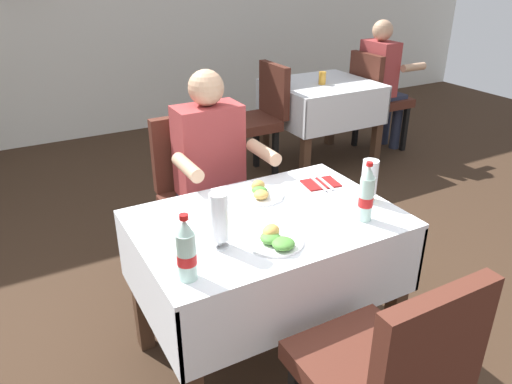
{
  "coord_description": "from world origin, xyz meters",
  "views": [
    {
      "loc": [
        -0.82,
        -1.44,
        1.78
      ],
      "look_at": [
        0.13,
        0.29,
        0.84
      ],
      "focal_mm": 34.66,
      "sensor_mm": 36.0,
      "label": 1
    }
  ],
  "objects_px": {
    "main_dining_table": "(267,253)",
    "plate_far_diner": "(260,193)",
    "chair_near_camera_side": "(385,371)",
    "napkin_cutlery_set": "(321,183)",
    "beer_glass_middle": "(219,219)",
    "background_dining_table": "(321,103)",
    "plate_near_camera": "(275,239)",
    "chair_far_diner_seat": "(199,192)",
    "background_table_tumbler": "(322,78)",
    "background_chair_left": "(258,115)",
    "beer_glass_left": "(369,179)",
    "background_chair_right": "(376,96)",
    "cola_bottle_primary": "(366,195)",
    "seated_diner_far": "(214,172)",
    "background_patron": "(382,79)",
    "cola_bottle_secondary": "(186,251)"
  },
  "relations": [
    {
      "from": "chair_near_camera_side",
      "to": "background_chair_right",
      "type": "height_order",
      "value": "same"
    },
    {
      "from": "cola_bottle_secondary",
      "to": "background_patron",
      "type": "xyz_separation_m",
      "value": [
        2.88,
        2.2,
        -0.16
      ]
    },
    {
      "from": "seated_diner_far",
      "to": "beer_glass_middle",
      "type": "relative_size",
      "value": 5.49
    },
    {
      "from": "beer_glass_left",
      "to": "beer_glass_middle",
      "type": "bearing_deg",
      "value": -177.19
    },
    {
      "from": "cola_bottle_primary",
      "to": "napkin_cutlery_set",
      "type": "height_order",
      "value": "cola_bottle_primary"
    },
    {
      "from": "chair_far_diner_seat",
      "to": "background_chair_left",
      "type": "xyz_separation_m",
      "value": [
        1.04,
        1.17,
        0.0
      ]
    },
    {
      "from": "seated_diner_far",
      "to": "background_dining_table",
      "type": "relative_size",
      "value": 1.39
    },
    {
      "from": "beer_glass_middle",
      "to": "background_chair_left",
      "type": "relative_size",
      "value": 0.24
    },
    {
      "from": "background_table_tumbler",
      "to": "beer_glass_middle",
      "type": "bearing_deg",
      "value": -133.88
    },
    {
      "from": "chair_far_diner_seat",
      "to": "beer_glass_left",
      "type": "relative_size",
      "value": 4.9
    },
    {
      "from": "background_dining_table",
      "to": "background_chair_left",
      "type": "relative_size",
      "value": 0.93
    },
    {
      "from": "chair_near_camera_side",
      "to": "cola_bottle_primary",
      "type": "distance_m",
      "value": 0.74
    },
    {
      "from": "plate_far_diner",
      "to": "background_chair_right",
      "type": "height_order",
      "value": "background_chair_right"
    },
    {
      "from": "main_dining_table",
      "to": "beer_glass_middle",
      "type": "relative_size",
      "value": 4.96
    },
    {
      "from": "cola_bottle_primary",
      "to": "background_chair_right",
      "type": "relative_size",
      "value": 0.28
    },
    {
      "from": "main_dining_table",
      "to": "plate_far_diner",
      "type": "height_order",
      "value": "plate_far_diner"
    },
    {
      "from": "beer_glass_middle",
      "to": "background_chair_right",
      "type": "distance_m",
      "value": 3.37
    },
    {
      "from": "background_dining_table",
      "to": "background_patron",
      "type": "xyz_separation_m",
      "value": [
        0.71,
        -0.0,
        0.14
      ]
    },
    {
      "from": "main_dining_table",
      "to": "seated_diner_far",
      "type": "bearing_deg",
      "value": 85.86
    },
    {
      "from": "seated_diner_far",
      "to": "cola_bottle_secondary",
      "type": "height_order",
      "value": "seated_diner_far"
    },
    {
      "from": "background_patron",
      "to": "chair_far_diner_seat",
      "type": "bearing_deg",
      "value": -154.04
    },
    {
      "from": "cola_bottle_primary",
      "to": "background_dining_table",
      "type": "bearing_deg",
      "value": 58.21
    },
    {
      "from": "cola_bottle_secondary",
      "to": "background_chair_left",
      "type": "height_order",
      "value": "cola_bottle_secondary"
    },
    {
      "from": "background_dining_table",
      "to": "background_table_tumbler",
      "type": "bearing_deg",
      "value": -127.79
    },
    {
      "from": "chair_far_diner_seat",
      "to": "background_dining_table",
      "type": "relative_size",
      "value": 1.07
    },
    {
      "from": "chair_near_camera_side",
      "to": "background_patron",
      "type": "distance_m",
      "value": 3.64
    },
    {
      "from": "beer_glass_left",
      "to": "seated_diner_far",
      "type": "bearing_deg",
      "value": 120.62
    },
    {
      "from": "main_dining_table",
      "to": "cola_bottle_primary",
      "type": "relative_size",
      "value": 4.27
    },
    {
      "from": "napkin_cutlery_set",
      "to": "main_dining_table",
      "type": "bearing_deg",
      "value": -157.23
    },
    {
      "from": "chair_near_camera_side",
      "to": "beer_glass_middle",
      "type": "height_order",
      "value": "beer_glass_middle"
    },
    {
      "from": "beer_glass_middle",
      "to": "background_chair_left",
      "type": "distance_m",
      "value": 2.47
    },
    {
      "from": "main_dining_table",
      "to": "chair_far_diner_seat",
      "type": "height_order",
      "value": "chair_far_diner_seat"
    },
    {
      "from": "chair_far_diner_seat",
      "to": "plate_far_diner",
      "type": "bearing_deg",
      "value": -83.0
    },
    {
      "from": "beer_glass_left",
      "to": "background_patron",
      "type": "xyz_separation_m",
      "value": [
        1.92,
        2.03,
        -0.15
      ]
    },
    {
      "from": "beer_glass_left",
      "to": "background_dining_table",
      "type": "distance_m",
      "value": 2.38
    },
    {
      "from": "plate_far_diner",
      "to": "chair_near_camera_side",
      "type": "bearing_deg",
      "value": -94.22
    },
    {
      "from": "plate_far_diner",
      "to": "background_chair_right",
      "type": "distance_m",
      "value": 2.89
    },
    {
      "from": "chair_near_camera_side",
      "to": "napkin_cutlery_set",
      "type": "height_order",
      "value": "chair_near_camera_side"
    },
    {
      "from": "main_dining_table",
      "to": "cola_bottle_secondary",
      "type": "height_order",
      "value": "cola_bottle_secondary"
    },
    {
      "from": "plate_far_diner",
      "to": "cola_bottle_secondary",
      "type": "xyz_separation_m",
      "value": [
        -0.54,
        -0.45,
        0.09
      ]
    },
    {
      "from": "chair_far_diner_seat",
      "to": "beer_glass_left",
      "type": "height_order",
      "value": "chair_far_diner_seat"
    },
    {
      "from": "main_dining_table",
      "to": "plate_near_camera",
      "type": "xyz_separation_m",
      "value": [
        -0.08,
        -0.21,
        0.2
      ]
    },
    {
      "from": "plate_near_camera",
      "to": "background_table_tumbler",
      "type": "relative_size",
      "value": 2.17
    },
    {
      "from": "main_dining_table",
      "to": "background_chair_right",
      "type": "bearing_deg",
      "value": 39.58
    },
    {
      "from": "seated_diner_far",
      "to": "cola_bottle_primary",
      "type": "xyz_separation_m",
      "value": [
        0.31,
        -0.89,
        0.16
      ]
    },
    {
      "from": "beer_glass_middle",
      "to": "background_dining_table",
      "type": "relative_size",
      "value": 0.25
    },
    {
      "from": "chair_near_camera_side",
      "to": "plate_near_camera",
      "type": "bearing_deg",
      "value": 98.39
    },
    {
      "from": "plate_far_diner",
      "to": "cola_bottle_primary",
      "type": "bearing_deg",
      "value": -55.55
    },
    {
      "from": "main_dining_table",
      "to": "cola_bottle_primary",
      "type": "xyz_separation_m",
      "value": [
        0.35,
        -0.22,
        0.3
      ]
    },
    {
      "from": "plate_far_diner",
      "to": "background_chair_left",
      "type": "bearing_deg",
      "value": 61.17
    }
  ]
}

